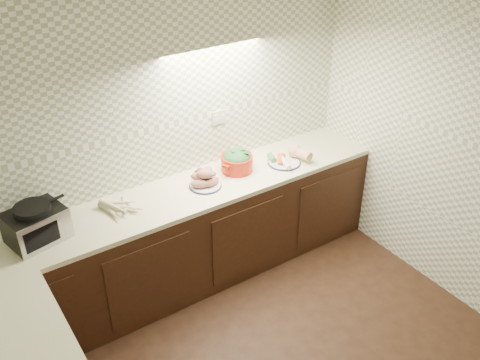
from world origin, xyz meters
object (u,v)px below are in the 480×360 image
dutch_oven (237,161)px  veg_plate (289,156)px  toaster_oven (36,224)px  onion_bowl (202,174)px  sweet_potato_plate (205,179)px  parsnip_pile (120,206)px

dutch_oven → veg_plate: dutch_oven is taller
toaster_oven → onion_bowl: 1.38m
dutch_oven → sweet_potato_plate: bearing=170.0°
parsnip_pile → onion_bowl: bearing=5.1°
sweet_potato_plate → onion_bowl: (0.04, 0.12, -0.02)m
parsnip_pile → veg_plate: bearing=-3.7°
onion_bowl → veg_plate: veg_plate is taller
parsnip_pile → dutch_oven: size_ratio=0.99×
sweet_potato_plate → parsnip_pile: bearing=175.4°
sweet_potato_plate → dutch_oven: bearing=11.0°
dutch_oven → veg_plate: 0.49m
parsnip_pile → sweet_potato_plate: sweet_potato_plate is taller
toaster_oven → onion_bowl: size_ratio=3.25×
sweet_potato_plate → veg_plate: (0.83, -0.04, -0.01)m
toaster_oven → dutch_oven: (1.69, 0.03, -0.04)m
toaster_oven → onion_bowl: toaster_oven is taller
onion_bowl → sweet_potato_plate: bearing=-109.0°
sweet_potato_plate → onion_bowl: 0.13m
veg_plate → parsnip_pile: bearing=176.3°
onion_bowl → dutch_oven: bearing=-9.7°
toaster_oven → veg_plate: bearing=-14.9°
toaster_oven → dutch_oven: size_ratio=1.25×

